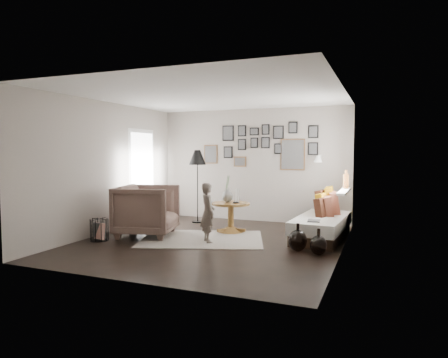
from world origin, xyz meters
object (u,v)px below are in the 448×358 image
at_px(daybed, 322,222).
at_px(floor_lamp, 197,160).
at_px(armchair, 147,210).
at_px(demijohn_large, 298,241).
at_px(vase, 227,194).
at_px(pedestal_table, 231,219).
at_px(demijohn_small, 318,245).
at_px(child, 208,213).
at_px(magazine_basket, 99,230).

relative_size(daybed, floor_lamp, 1.18).
bearing_deg(armchair, daybed, -86.09).
bearing_deg(demijohn_large, vase, 147.40).
xyz_separation_m(pedestal_table, demijohn_small, (1.90, -1.14, -0.12)).
bearing_deg(armchair, vase, -69.13).
relative_size(daybed, demijohn_large, 4.25).
xyz_separation_m(daybed, demijohn_large, (-0.22, -1.16, -0.12)).
distance_m(floor_lamp, demijohn_large, 3.43).
bearing_deg(daybed, demijohn_small, -80.22).
bearing_deg(daybed, child, -144.34).
distance_m(daybed, demijohn_small, 1.30).
bearing_deg(demijohn_small, pedestal_table, 148.98).
relative_size(floor_lamp, child, 1.54).
height_order(magazine_basket, child, child).
height_order(pedestal_table, armchair, armchair).
xyz_separation_m(armchair, magazine_basket, (-0.58, -0.68, -0.30)).
bearing_deg(daybed, floor_lamp, 171.97).
relative_size(armchair, magazine_basket, 2.73).
bearing_deg(magazine_basket, armchair, 49.56).
distance_m(vase, magazine_basket, 2.53).
height_order(demijohn_large, child, child).
bearing_deg(demijohn_large, pedestal_table, 146.59).
height_order(pedestal_table, vase, vase).
bearing_deg(armchair, child, -108.25).
distance_m(vase, floor_lamp, 1.42).
xyz_separation_m(magazine_basket, child, (1.90, 0.59, 0.34)).
relative_size(pedestal_table, armchair, 0.71).
height_order(floor_lamp, child, floor_lamp).
relative_size(demijohn_small, child, 0.39).
xyz_separation_m(pedestal_table, demijohn_large, (1.55, -1.02, -0.10)).
bearing_deg(armchair, magazine_basket, 125.41).
distance_m(magazine_basket, demijohn_large, 3.56).
xyz_separation_m(armchair, child, (1.32, -0.09, 0.04)).
bearing_deg(daybed, armchair, -157.74).
bearing_deg(magazine_basket, demijohn_large, 8.91).
bearing_deg(demijohn_small, daybed, 95.59).
distance_m(vase, child, 1.03).
relative_size(daybed, armchair, 1.81).
xyz_separation_m(pedestal_table, armchair, (-1.38, -0.89, 0.21)).
bearing_deg(magazine_basket, child, 17.16).
xyz_separation_m(vase, daybed, (1.86, 0.12, -0.47)).
relative_size(daybed, child, 1.82).
bearing_deg(vase, demijohn_small, -30.42).
bearing_deg(demijohn_small, child, 175.45).
height_order(floor_lamp, demijohn_large, floor_lamp).
relative_size(demijohn_large, child, 0.43).
xyz_separation_m(pedestal_table, magazine_basket, (-1.96, -1.58, -0.08)).
xyz_separation_m(demijohn_large, child, (-1.62, 0.04, 0.36)).
xyz_separation_m(pedestal_table, child, (-0.06, -0.99, 0.26)).
xyz_separation_m(vase, floor_lamp, (-1.02, 0.74, 0.66)).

